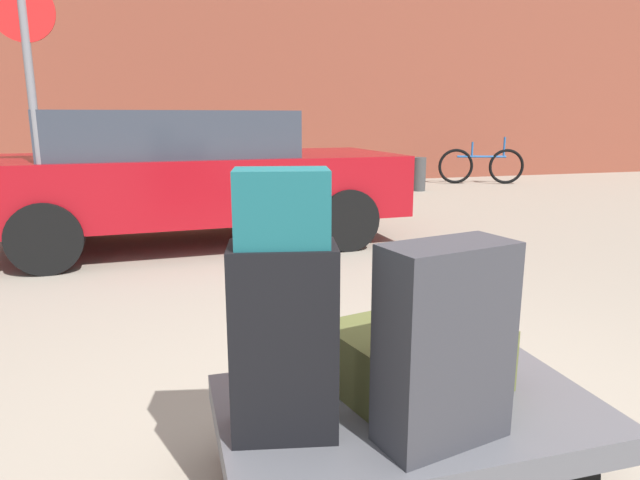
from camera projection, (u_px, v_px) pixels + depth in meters
name	position (u px, v px, depth m)	size (l,w,h in m)	color
luggage_cart	(409.00, 419.00, 2.03)	(1.38, 0.84, 0.34)	#4C4C51
suitcase_black_rear_right	(284.00, 341.00, 1.77)	(0.34, 0.21, 0.63)	black
suitcase_olive_front_left	(414.00, 356.00, 2.12)	(0.62, 0.46, 0.24)	#4C5128
suitcase_charcoal_front_right	(443.00, 344.00, 1.73)	(0.42, 0.20, 0.65)	#2D2D33
duffel_bag_teal_topmost_pile	(282.00, 207.00, 1.68)	(0.29, 0.18, 0.23)	#144C51
parked_car	(191.00, 174.00, 5.96)	(4.38, 2.07, 1.42)	maroon
bicycle_leaning	(481.00, 166.00, 11.48)	(1.69, 0.61, 0.96)	black
bollard_kerb_near	(356.00, 176.00, 10.06)	(0.26, 0.26, 0.62)	#383838
bollard_kerb_mid	(419.00, 174.00, 10.39)	(0.26, 0.26, 0.62)	#383838
no_parking_sign	(32.00, 98.00, 4.68)	(0.50, 0.07, 2.46)	slate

